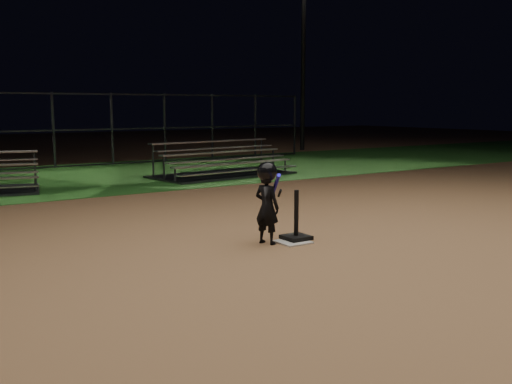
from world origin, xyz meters
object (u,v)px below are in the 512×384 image
Objects in this scene: bleacher_right at (223,169)px; light_pole_right at (304,42)px; home_plate at (293,242)px; child_batter at (267,201)px; batting_tee at (296,230)px.

light_pole_right is (8.49, 6.97, 4.74)m from bleacher_right.
child_batter reaches higher than home_plate.
home_plate is 0.59× the size of batting_tee.
child_batter is 19.74m from light_pole_right.
light_pole_right is (12.00, 14.94, 4.93)m from home_plate.
light_pole_right reaches higher than home_plate.
bleacher_right is (3.51, 7.98, 0.20)m from home_plate.
light_pole_right is (12.36, 14.78, 4.29)m from child_batter.
home_plate is 0.05× the size of light_pole_right.
child_batter is (-0.36, 0.17, 0.64)m from home_plate.
light_pole_right reaches higher than child_batter.
batting_tee is 0.62× the size of child_batter.
home_plate is at bearing -119.69° from bleacher_right.
bleacher_right is 0.52× the size of light_pole_right.
bleacher_right is at bearing 66.26° from home_plate.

